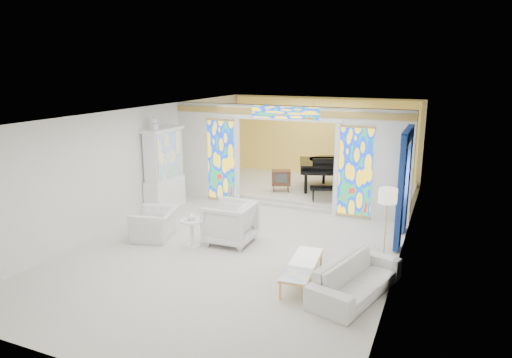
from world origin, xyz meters
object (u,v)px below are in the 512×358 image
at_px(coffee_table, 302,265).
at_px(tv_console, 281,178).
at_px(grand_piano, 326,165).
at_px(armchair_left, 155,224).
at_px(armchair_right, 230,223).
at_px(china_cabinet, 164,170).
at_px(sofa, 356,278).

bearing_deg(coffee_table, tv_console, 114.12).
bearing_deg(grand_piano, armchair_left, -134.92).
bearing_deg(armchair_right, armchair_left, -77.47).
bearing_deg(china_cabinet, grand_piano, 42.33).
bearing_deg(armchair_left, armchair_right, 87.35).
distance_m(armchair_left, tv_console, 4.87).
distance_m(grand_piano, tv_console, 1.60).
xyz_separation_m(armchair_right, coffee_table, (2.19, -1.28, -0.14)).
height_order(china_cabinet, grand_piano, china_cabinet).
xyz_separation_m(armchair_left, armchair_right, (1.81, 0.45, 0.14)).
bearing_deg(sofa, china_cabinet, 79.77).
relative_size(sofa, tv_console, 3.16).
relative_size(china_cabinet, sofa, 1.23).
relative_size(china_cabinet, grand_piano, 0.89).
bearing_deg(armchair_right, tv_console, -177.90).
relative_size(armchair_left, sofa, 0.49).
bearing_deg(china_cabinet, armchair_left, -61.89).
height_order(china_cabinet, tv_console, china_cabinet).
height_order(armchair_left, sofa, armchair_left).
height_order(armchair_left, coffee_table, armchair_left).
bearing_deg(armchair_right, china_cabinet, -120.66).
height_order(armchair_left, tv_console, tv_console).
distance_m(armchair_left, coffee_table, 4.08).
height_order(sofa, grand_piano, grand_piano).
bearing_deg(armchair_left, sofa, 63.11).
height_order(china_cabinet, armchair_left, china_cabinet).
height_order(sofa, coffee_table, sofa).
xyz_separation_m(china_cabinet, coffee_table, (5.11, -2.93, -0.82)).
bearing_deg(tv_console, china_cabinet, -158.95).
xyz_separation_m(armchair_right, sofa, (3.24, -1.37, -0.17)).
bearing_deg(china_cabinet, armchair_right, -29.35).
bearing_deg(armchair_right, grand_piano, 168.33).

